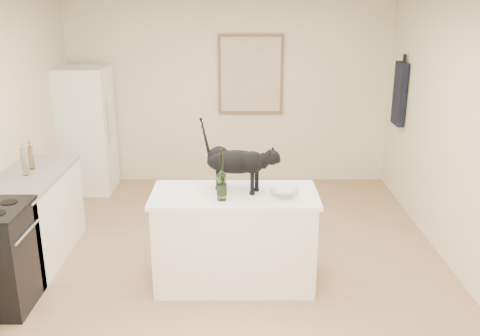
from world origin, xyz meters
name	(u,v)px	position (x,y,z in m)	size (l,w,h in m)	color
floor	(225,271)	(0.00, 0.00, 0.00)	(5.50, 5.50, 0.00)	tan
wall_back	(229,92)	(0.00, 2.75, 1.30)	(4.50, 4.50, 0.00)	beige
wall_front	(204,319)	(0.00, -2.75, 1.30)	(4.50, 4.50, 0.00)	beige
wall_right	(470,144)	(2.25, 0.00, 1.30)	(5.50, 5.50, 0.00)	beige
island_base	(235,240)	(0.10, -0.20, 0.43)	(1.44, 0.67, 0.86)	white
island_top	(234,195)	(0.10, -0.20, 0.88)	(1.50, 0.70, 0.04)	white
left_cabinets	(34,219)	(-1.95, 0.30, 0.43)	(0.60, 1.40, 0.86)	white
left_countertop	(28,177)	(-1.95, 0.30, 0.88)	(0.62, 1.44, 0.04)	gray
fridge	(86,130)	(-1.95, 2.35, 0.85)	(0.68, 0.68, 1.70)	white
artwork_frame	(251,75)	(0.30, 2.72, 1.55)	(0.90, 0.03, 1.10)	brown
artwork_canvas	(251,75)	(0.30, 2.70, 1.55)	(0.82, 0.00, 1.02)	beige
hanging_garment	(400,94)	(2.19, 2.05, 1.40)	(0.08, 0.34, 0.80)	black
black_cat	(236,165)	(0.11, -0.12, 1.14)	(0.68, 0.21, 0.48)	black
wine_bottle	(222,178)	(-0.01, -0.37, 1.10)	(0.09, 0.09, 0.40)	#2F5321
glass_bowl	(284,194)	(0.54, -0.30, 0.93)	(0.25, 0.25, 0.06)	white
fridge_paper	(109,97)	(-1.60, 2.37, 1.31)	(0.01, 0.15, 0.19)	silver
counter_bottle_cluster	(27,160)	(-1.97, 0.39, 1.03)	(0.07, 0.26, 0.27)	brown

